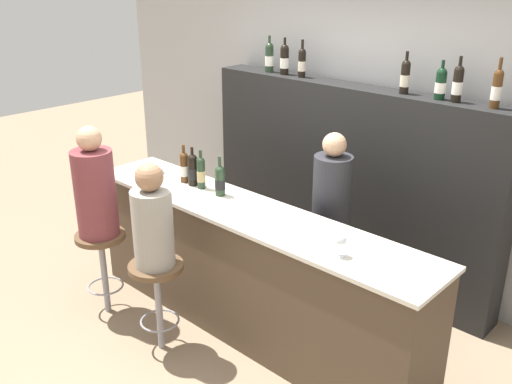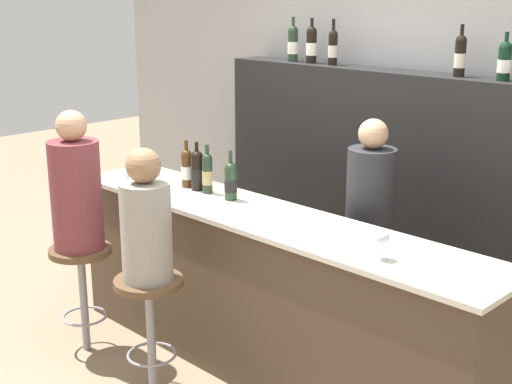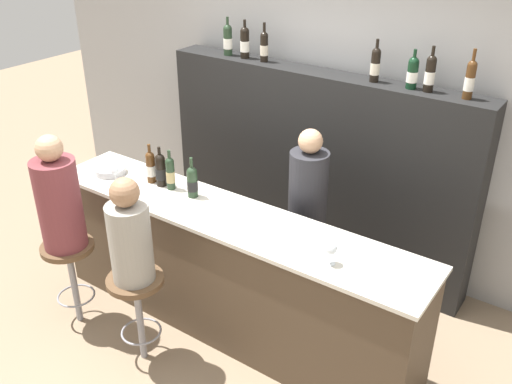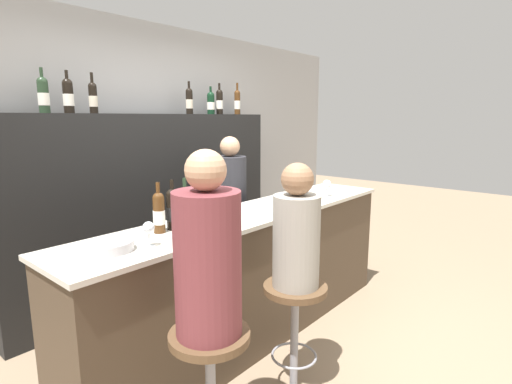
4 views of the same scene
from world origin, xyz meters
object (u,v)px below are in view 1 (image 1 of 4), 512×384
at_px(bar_stool_left, 102,251).
at_px(bartender, 330,236).
at_px(guest_seated_left, 95,189).
at_px(metal_bowl, 148,171).
at_px(wine_bottle_backbar_0, 269,57).
at_px(bar_stool_right, 157,283).
at_px(wine_bottle_counter_2, 201,172).
at_px(wine_bottle_counter_3, 220,180).
at_px(wine_bottle_backbar_5, 458,83).
at_px(guest_seated_right, 153,222).
at_px(wine_glass_0, 151,170).
at_px(wine_bottle_backbar_6, 497,88).
at_px(wine_bottle_counter_0, 184,167).
at_px(wine_bottle_backbar_2, 302,62).
at_px(wine_bottle_backbar_4, 441,83).
at_px(wine_glass_1, 340,241).
at_px(wine_bottle_counter_1, 193,169).
at_px(wine_bottle_backbar_3, 405,76).
at_px(wine_bottle_backbar_1, 285,59).

xyz_separation_m(bar_stool_left, bartender, (1.36, 1.18, 0.17)).
bearing_deg(guest_seated_left, metal_bowl, 103.36).
bearing_deg(wine_bottle_backbar_0, bar_stool_right, -71.90).
relative_size(wine_bottle_counter_2, bar_stool_right, 0.45).
distance_m(wine_bottle_counter_3, wine_bottle_backbar_5, 1.88).
bearing_deg(guest_seated_right, wine_glass_0, 143.24).
height_order(bar_stool_right, guest_seated_right, guest_seated_right).
bearing_deg(wine_bottle_backbar_6, bar_stool_right, -128.45).
relative_size(wine_bottle_counter_0, wine_bottle_backbar_2, 0.97).
relative_size(wine_bottle_counter_2, wine_bottle_counter_3, 1.01).
height_order(wine_bottle_counter_3, wine_bottle_backbar_4, wine_bottle_backbar_4).
relative_size(wine_bottle_backbar_4, wine_glass_1, 1.94).
height_order(wine_bottle_counter_1, wine_bottle_backbar_4, wine_bottle_backbar_4).
distance_m(wine_glass_0, guest_seated_right, 0.85).
bearing_deg(wine_bottle_backbar_3, wine_bottle_backbar_6, 0.00).
distance_m(wine_bottle_counter_0, wine_bottle_counter_1, 0.10).
xyz_separation_m(bar_stool_left, bar_stool_right, (0.71, 0.00, 0.00)).
bearing_deg(wine_bottle_backbar_0, guest_seated_left, -93.01).
height_order(wine_bottle_counter_0, bartender, bartender).
relative_size(bar_stool_left, guest_seated_right, 0.94).
relative_size(wine_bottle_backbar_6, wine_glass_0, 2.45).
height_order(wine_bottle_backbar_3, wine_bottle_backbar_4, wine_bottle_backbar_3).
height_order(wine_bottle_backbar_1, wine_bottle_backbar_6, wine_bottle_backbar_6).
xyz_separation_m(wine_bottle_backbar_0, metal_bowl, (-0.24, -1.26, -0.84)).
relative_size(wine_bottle_counter_0, guest_seated_left, 0.36).
distance_m(wine_bottle_counter_3, guest_seated_left, 0.95).
relative_size(wine_bottle_counter_1, bartender, 0.21).
relative_size(wine_bottle_backbar_4, bar_stool_left, 0.41).
xyz_separation_m(metal_bowl, guest_seated_right, (0.85, -0.61, -0.00)).
bearing_deg(wine_glass_0, wine_bottle_backbar_1, 79.59).
xyz_separation_m(wine_glass_1, metal_bowl, (-2.05, 0.10, -0.08)).
relative_size(wine_bottle_counter_3, wine_bottle_backbar_2, 0.96).
height_order(wine_bottle_counter_1, wine_bottle_counter_3, wine_bottle_counter_1).
xyz_separation_m(wine_bottle_backbar_0, wine_glass_1, (1.81, -1.36, -0.76)).
height_order(wine_glass_1, bar_stool_right, wine_glass_1).
height_order(wine_bottle_counter_0, wine_bottle_counter_1, wine_bottle_counter_1).
bearing_deg(wine_bottle_backbar_1, guest_seated_right, -77.12).
distance_m(wine_bottle_backbar_0, wine_bottle_backbar_6, 2.09).
bearing_deg(wine_bottle_backbar_1, wine_bottle_counter_2, -82.41).
relative_size(wine_bottle_counter_0, guest_seated_right, 0.42).
bearing_deg(metal_bowl, wine_bottle_backbar_2, 63.55).
bearing_deg(wine_bottle_backbar_6, wine_bottle_backbar_1, 180.00).
bearing_deg(bar_stool_left, wine_bottle_backbar_3, 51.40).
distance_m(wine_bottle_counter_3, bartender, 0.95).
bearing_deg(guest_seated_left, bar_stool_right, -0.00).
xyz_separation_m(wine_bottle_counter_0, wine_bottle_backbar_2, (0.25, 1.18, 0.73)).
distance_m(guest_seated_left, bartender, 1.83).
relative_size(wine_bottle_backbar_1, bar_stool_left, 0.46).
bearing_deg(wine_bottle_counter_3, wine_bottle_counter_1, 180.00).
bearing_deg(wine_bottle_counter_3, guest_seated_right, -85.50).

